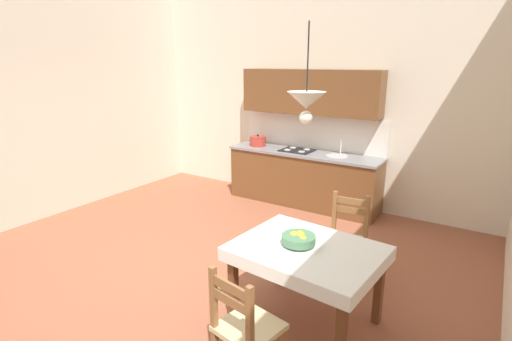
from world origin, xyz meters
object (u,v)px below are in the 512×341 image
at_px(dining_chair_kitchen_side, 346,240).
at_px(fruit_bowl, 299,239).
at_px(pendant_lamp, 306,102).
at_px(dining_table, 307,261).
at_px(kitchen_cabinetry, 305,154).
at_px(dining_chair_camera_side, 245,329).

xyz_separation_m(dining_chair_kitchen_side, fruit_bowl, (-0.10, -0.96, 0.37)).
bearing_deg(pendant_lamp, dining_table, -39.59).
distance_m(kitchen_cabinetry, dining_table, 3.17).
relative_size(dining_chair_camera_side, fruit_bowl, 3.10).
distance_m(kitchen_cabinetry, dining_chair_kitchen_side, 2.39).
bearing_deg(fruit_bowl, dining_chair_camera_side, -89.71).
relative_size(kitchen_cabinetry, pendant_lamp, 3.17).
xyz_separation_m(kitchen_cabinetry, dining_chair_camera_side, (1.32, -3.68, -0.41)).
distance_m(dining_table, fruit_bowl, 0.21).
bearing_deg(kitchen_cabinetry, fruit_bowl, -65.13).
xyz_separation_m(dining_table, dining_chair_kitchen_side, (0.02, 0.95, -0.18)).
bearing_deg(dining_table, kitchen_cabinetry, 116.31).
bearing_deg(fruit_bowl, kitchen_cabinetry, 114.87).
bearing_deg(dining_table, pendant_lamp, 140.41).
bearing_deg(dining_table, dining_chair_kitchen_side, 88.79).
bearing_deg(kitchen_cabinetry, dining_chair_kitchen_side, -52.96).
xyz_separation_m(kitchen_cabinetry, dining_chair_kitchen_side, (1.42, -1.88, -0.41)).
distance_m(dining_chair_camera_side, pendant_lamp, 1.82).
relative_size(dining_table, dining_chair_kitchen_side, 1.41).
xyz_separation_m(dining_chair_camera_side, fruit_bowl, (-0.00, 0.85, 0.37)).
bearing_deg(dining_chair_camera_side, dining_chair_kitchen_side, 86.85).
height_order(dining_table, dining_chair_camera_side, dining_chair_camera_side).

